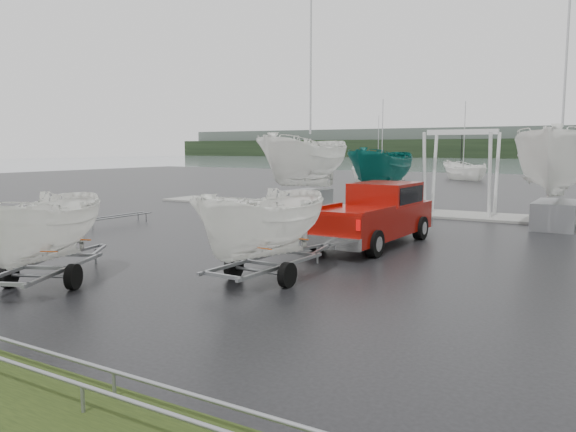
{
  "coord_description": "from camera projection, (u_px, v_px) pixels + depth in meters",
  "views": [
    {
      "loc": [
        9.61,
        -14.1,
        3.27
      ],
      "look_at": [
        0.83,
        0.41,
        1.2
      ],
      "focal_mm": 35.0,
      "sensor_mm": 36.0,
      "label": 1
    }
  ],
  "objects": [
    {
      "name": "lake",
      "position": [
        566.0,
        166.0,
        102.25
      ],
      "size": [
        300.0,
        300.0,
        0.0
      ],
      "primitive_type": "plane",
      "color": "gray",
      "rests_on": "ground"
    },
    {
      "name": "mast_rack_2",
      "position": [
        98.0,
        378.0,
        7.14
      ],
      "size": [
        7.0,
        0.56,
        0.06
      ],
      "color": "gray",
      "rests_on": "ground"
    },
    {
      "name": "moored_boat_4",
      "position": [
        378.0,
        170.0,
        83.09
      ],
      "size": [
        2.86,
        2.92,
        11.29
      ],
      "rotation": [
        0.0,
        0.0,
        3.31
      ],
      "color": "white",
      "rests_on": "ground"
    },
    {
      "name": "trailer_parked",
      "position": [
        40.0,
        170.0,
        12.96
      ],
      "size": [
        2.57,
        3.76,
        5.09
      ],
      "rotation": [
        0.0,
        0.0,
        0.43
      ],
      "color": "gray",
      "rests_on": "ground"
    },
    {
      "name": "keelboat_2",
      "position": [
        562.0,
        113.0,
        22.38
      ],
      "size": [
        2.93,
        3.2,
        11.11
      ],
      "color": "gray",
      "rests_on": "ground"
    },
    {
      "name": "moored_boat_0",
      "position": [
        381.0,
        181.0,
        55.49
      ],
      "size": [
        3.72,
        3.75,
        11.61
      ],
      "rotation": [
        0.0,
        0.0,
        2.64
      ],
      "color": "white",
      "rests_on": "ground"
    },
    {
      "name": "trailer_hitched",
      "position": [
        264.0,
        167.0,
        13.45
      ],
      "size": [
        1.83,
        3.64,
        5.21
      ],
      "rotation": [
        0.0,
        0.0,
        -0.03
      ],
      "color": "gray",
      "rests_on": "ground"
    },
    {
      "name": "boat_hoist",
      "position": [
        461.0,
        160.0,
        26.58
      ],
      "size": [
        3.3,
        2.18,
        4.12
      ],
      "color": "silver",
      "rests_on": "ground"
    },
    {
      "name": "keelboat_0",
      "position": [
        306.0,
        124.0,
        28.44
      ],
      "size": [
        2.79,
        3.2,
        10.97
      ],
      "color": "gray",
      "rests_on": "ground"
    },
    {
      "name": "mast_rack_0",
      "position": [
        88.0,
        220.0,
        22.74
      ],
      "size": [
        0.56,
        6.5,
        0.06
      ],
      "rotation": [
        0.0,
        0.0,
        1.57
      ],
      "color": "gray",
      "rests_on": "ground"
    },
    {
      "name": "moored_boat_1",
      "position": [
        463.0,
        179.0,
        58.12
      ],
      "size": [
        4.11,
        4.13,
        11.86
      ],
      "rotation": [
        0.0,
        0.0,
        3.79
      ],
      "color": "white",
      "rests_on": "ground"
    },
    {
      "name": "keelboat_1",
      "position": [
        383.0,
        146.0,
        26.64
      ],
      "size": [
        2.13,
        3.2,
        6.76
      ],
      "color": "gray",
      "rests_on": "ground"
    },
    {
      "name": "dock",
      "position": [
        403.0,
        212.0,
        28.34
      ],
      "size": [
        30.0,
        3.0,
        0.12
      ],
      "primitive_type": "cube",
      "color": "gray",
      "rests_on": "ground"
    },
    {
      "name": "ground_plane",
      "position": [
        258.0,
        254.0,
        17.31
      ],
      "size": [
        120.0,
        120.0,
        0.0
      ],
      "primitive_type": "plane",
      "color": "black",
      "rests_on": "ground"
    },
    {
      "name": "pickup_truck",
      "position": [
        376.0,
        212.0,
        19.15
      ],
      "size": [
        2.44,
        6.23,
        2.05
      ],
      "rotation": [
        0.0,
        0.0,
        -0.03
      ],
      "color": "maroon",
      "rests_on": "ground"
    }
  ]
}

